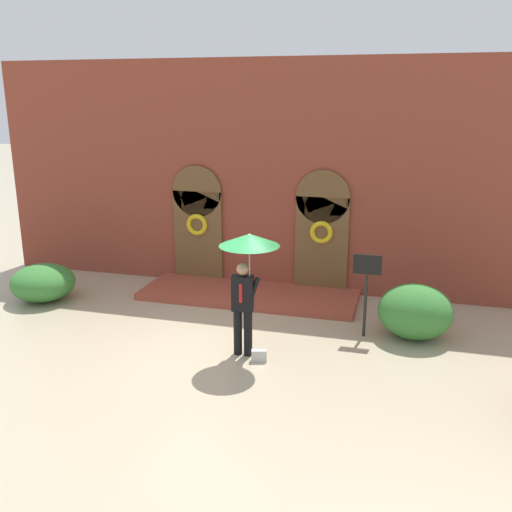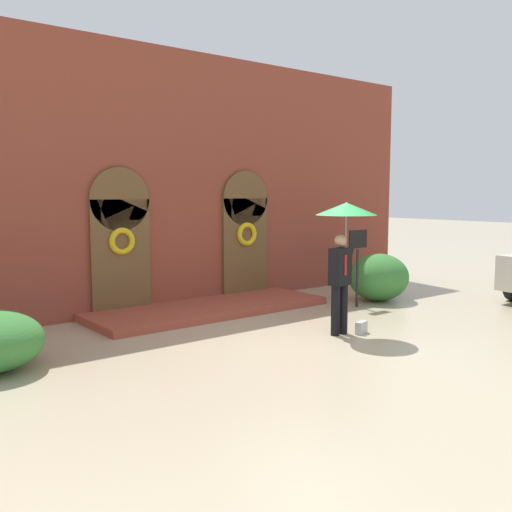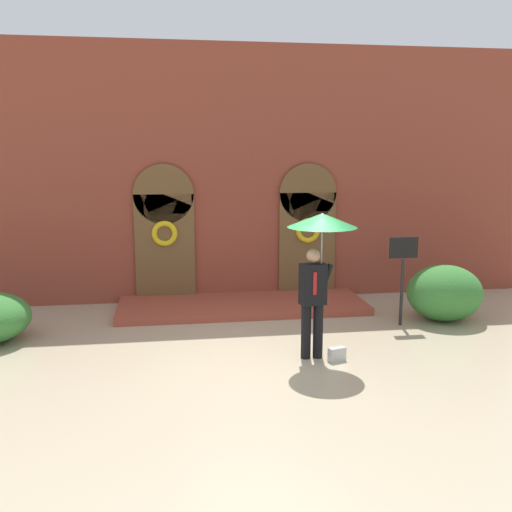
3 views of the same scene
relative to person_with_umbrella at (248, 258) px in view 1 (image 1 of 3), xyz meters
The scene contains 7 objects.
ground_plane 2.10m from the person_with_umbrella, behind, with size 80.00×80.00×0.00m, color tan.
building_facade 4.29m from the person_with_umbrella, 101.72° to the left, with size 14.00×2.30×5.60m.
person_with_umbrella is the anchor object (origin of this frame).
handbag 1.83m from the person_with_umbrella, 36.57° to the right, with size 0.28×0.12×0.22m, color #B7B7B2.
sign_post 2.62m from the person_with_umbrella, 36.12° to the left, with size 0.56×0.06×1.72m.
shrub_left 5.97m from the person_with_umbrella, 163.81° to the left, with size 1.50×1.50×0.87m, color #387A33.
shrub_right 3.71m from the person_with_umbrella, 29.20° to the left, with size 1.48×1.34×1.11m, color #387A33.
Camera 1 is at (3.61, -9.46, 4.74)m, focal length 40.00 mm.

